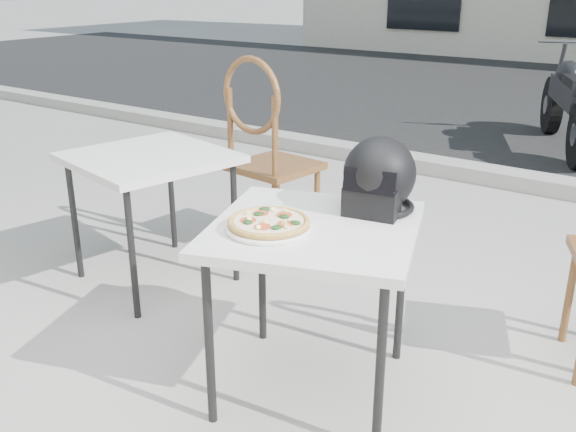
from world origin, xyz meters
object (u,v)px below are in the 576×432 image
Objects in this scene: cafe_table_main at (314,241)px; helmet at (379,178)px; pizza at (269,222)px; cafe_table_side at (150,166)px; plate at (269,228)px; cafe_chair_side at (265,145)px; motorcycle at (567,104)px.

cafe_table_main is 0.36m from helmet.
cafe_table_side is (-1.14, 0.49, -0.10)m from pizza.
pizza is at bearing -23.33° from cafe_table_side.
plate is 0.35× the size of cafe_chair_side.
cafe_table_main is 2.35× the size of plate.
motorcycle is (-0.23, 4.32, -0.41)m from helmet.
cafe_table_main is 4.60m from motorcycle.
helmet is (0.22, 0.42, 0.10)m from pizza.
cafe_table_side is at bearing -128.59° from motorcycle.
plate is at bearing 134.62° from cafe_chair_side.
pizza is 0.48m from helmet.
pizza is 1.02× the size of helmet.
cafe_table_main is at bearing 141.33° from cafe_chair_side.
cafe_chair_side reaches higher than cafe_table_main.
pizza is (0.00, 0.00, 0.02)m from plate.
pizza is 1.24m from cafe_table_side.
helmet is at bearing -3.13° from cafe_table_side.
motorcycle is (-0.11, 4.59, -0.22)m from cafe_table_main.
cafe_chair_side is at bearing -127.69° from motorcycle.
helmet reaches higher than cafe_table_side.
plate is 1.47m from cafe_chair_side.
helmet reaches higher than motorcycle.
motorcycle is at bearing 90.11° from plate.
cafe_chair_side is at bearing 134.15° from cafe_table_main.
motorcycle is at bearing 82.88° from helmet.
helmet is at bearing -110.66° from motorcycle.
plate is 0.49m from helmet.
cafe_table_side is (-1.14, 0.49, -0.07)m from plate.
motorcycle is at bearing -96.80° from cafe_chair_side.
cafe_table_main is at bearing 52.38° from plate.
pizza is 4.74m from motorcycle.
pizza is 1.48m from cafe_chair_side.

